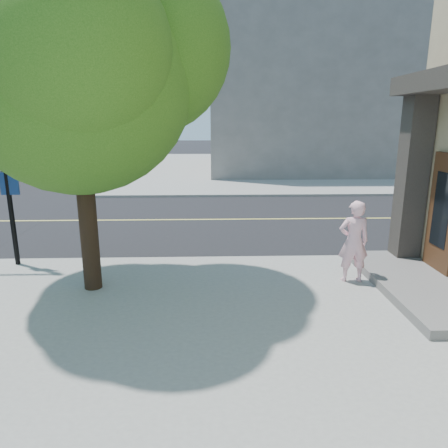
{
  "coord_description": "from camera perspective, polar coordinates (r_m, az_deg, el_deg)",
  "views": [
    {
      "loc": [
        5.01,
        -9.77,
        3.44
      ],
      "look_at": [
        5.28,
        -1.29,
        1.3
      ],
      "focal_mm": 32.47,
      "sensor_mm": 36.0,
      "label": 1
    }
  ],
  "objects": [
    {
      "name": "road_ew",
      "position": [
        15.51,
        -20.63,
        0.45
      ],
      "size": [
        140.0,
        9.0,
        0.01
      ],
      "primitive_type": "cube",
      "color": "black",
      "rests_on": "ground"
    },
    {
      "name": "street_tree",
      "position": [
        8.33,
        -19.58,
        22.53
      ],
      "size": [
        5.42,
        4.93,
        7.19
      ],
      "rotation": [
        0.0,
        0.0,
        -0.01
      ],
      "color": "black",
      "rests_on": "sidewalk_se"
    },
    {
      "name": "filler_ne",
      "position": [
        33.22,
        14.8,
        20.09
      ],
      "size": [
        18.0,
        16.0,
        14.0
      ],
      "primitive_type": "cube",
      "color": "slate",
      "rests_on": "sidewalk_ne"
    },
    {
      "name": "ground",
      "position": [
        11.51,
        -27.64,
        -4.91
      ],
      "size": [
        140.0,
        140.0,
        0.0
      ],
      "primitive_type": "plane",
      "color": "black",
      "rests_on": "ground"
    },
    {
      "name": "man_on_phone",
      "position": [
        8.96,
        17.78,
        -2.36
      ],
      "size": [
        0.65,
        0.43,
        1.76
      ],
      "primitive_type": "imported",
      "rotation": [
        0.0,
        0.0,
        3.12
      ],
      "color": "#FBBBCA",
      "rests_on": "sidewalk_se"
    },
    {
      "name": "sidewalk_ne",
      "position": [
        32.58,
        13.41,
        7.84
      ],
      "size": [
        29.0,
        25.0,
        0.12
      ],
      "primitive_type": "cube",
      "color": "gray",
      "rests_on": "ground"
    }
  ]
}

